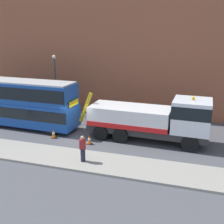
{
  "coord_description": "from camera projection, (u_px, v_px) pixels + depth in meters",
  "views": [
    {
      "loc": [
        8.37,
        -18.88,
        8.07
      ],
      "look_at": [
        2.45,
        0.54,
        2.0
      ],
      "focal_mm": 43.9,
      "sensor_mm": 36.0,
      "label": 1
    }
  ],
  "objects": [
    {
      "name": "double_decker_bus",
      "position": [
        16.0,
        101.0,
        23.54
      ],
      "size": [
        11.12,
        2.97,
        4.06
      ],
      "rotation": [
        0.0,
        0.0,
        -0.04
      ],
      "color": "#19479E",
      "rests_on": "ground_plane"
    },
    {
      "name": "traffic_cone_near_bus",
      "position": [
        54.0,
        134.0,
        21.29
      ],
      "size": [
        0.36,
        0.36,
        0.72
      ],
      "color": "orange",
      "rests_on": "ground_plane"
    },
    {
      "name": "near_kerb",
      "position": [
        56.0,
        156.0,
        18.09
      ],
      "size": [
        60.0,
        2.8,
        0.15
      ],
      "primitive_type": "cube",
      "color": "gray",
      "rests_on": "ground_plane"
    },
    {
      "name": "building_facade",
      "position": [
        107.0,
        30.0,
        25.99
      ],
      "size": [
        60.0,
        1.5,
        16.0
      ],
      "color": "#935138",
      "rests_on": "ground_plane"
    },
    {
      "name": "traffic_cone_midway",
      "position": [
        89.0,
        140.0,
        20.13
      ],
      "size": [
        0.36,
        0.36,
        0.72
      ],
      "color": "orange",
      "rests_on": "ground_plane"
    },
    {
      "name": "pedestrian_bystander",
      "position": [
        83.0,
        149.0,
        17.04
      ],
      "size": [
        0.47,
        0.39,
        1.71
      ],
      "rotation": [
        0.0,
        0.0,
        1.96
      ],
      "color": "#232333",
      "rests_on": "near_kerb"
    },
    {
      "name": "recovery_tow_truck",
      "position": [
        153.0,
        119.0,
        20.35
      ],
      "size": [
        10.19,
        2.98,
        3.67
      ],
      "rotation": [
        0.0,
        0.0,
        -0.04
      ],
      "color": "#2D2D2D",
      "rests_on": "ground_plane"
    },
    {
      "name": "street_lamp",
      "position": [
        55.0,
        80.0,
        26.59
      ],
      "size": [
        0.36,
        0.36,
        5.83
      ],
      "color": "#38383D",
      "rests_on": "ground_plane"
    },
    {
      "name": "ground_plane",
      "position": [
        81.0,
        135.0,
        21.96
      ],
      "size": [
        120.0,
        120.0,
        0.0
      ],
      "primitive_type": "plane",
      "color": "#4C4C51"
    }
  ]
}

